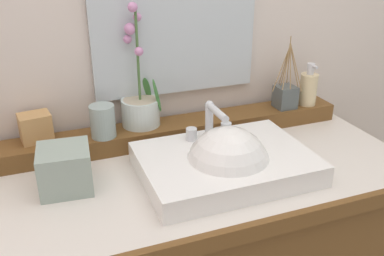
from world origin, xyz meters
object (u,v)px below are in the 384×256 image
object	(u,v)px
trinket_box	(36,127)
tissue_box	(65,169)
soap_dispenser	(308,88)
tumbler_cup	(103,121)
reed_diffuser	(285,96)
potted_plant	(140,104)
sink_basin	(226,166)

from	to	relation	value
trinket_box	tissue_box	size ratio (longest dim) A/B	0.67
soap_dispenser	tumbler_cup	distance (m)	0.72
tumbler_cup	reed_diffuser	world-z (taller)	reed_diffuser
reed_diffuser	potted_plant	bearing A→B (deg)	176.01
sink_basin	tissue_box	size ratio (longest dim) A/B	3.56
tissue_box	sink_basin	bearing A→B (deg)	-12.01
potted_plant	reed_diffuser	distance (m)	0.50
sink_basin	tumbler_cup	size ratio (longest dim) A/B	4.71
soap_dispenser	reed_diffuser	world-z (taller)	reed_diffuser
reed_diffuser	soap_dispenser	bearing A→B (deg)	-2.04
potted_plant	soap_dispenser	distance (m)	0.59
soap_dispenser	tumbler_cup	size ratio (longest dim) A/B	1.51
tissue_box	reed_diffuser	bearing A→B (deg)	12.48
potted_plant	trinket_box	xyz separation A→B (m)	(-0.31, -0.00, -0.03)
soap_dispenser	potted_plant	bearing A→B (deg)	176.31
potted_plant	tissue_box	world-z (taller)	potted_plant
sink_basin	soap_dispenser	size ratio (longest dim) A/B	3.12
sink_basin	trinket_box	xyz separation A→B (m)	(-0.47, 0.29, 0.07)
tumbler_cup	trinket_box	distance (m)	0.19
tumbler_cup	reed_diffuser	distance (m)	0.63
tissue_box	tumbler_cup	bearing A→B (deg)	50.73
reed_diffuser	tissue_box	xyz separation A→B (m)	(-0.76, -0.17, -0.04)
soap_dispenser	tissue_box	distance (m)	0.86
potted_plant	trinket_box	bearing A→B (deg)	-179.76
potted_plant	tumbler_cup	world-z (taller)	potted_plant
soap_dispenser	trinket_box	size ratio (longest dim) A/B	1.71
potted_plant	tumbler_cup	size ratio (longest dim) A/B	3.84
tumbler_cup	potted_plant	bearing A→B (deg)	19.50
trinket_box	tissue_box	bearing A→B (deg)	-82.07
soap_dispenser	sink_basin	bearing A→B (deg)	-149.52
tumbler_cup	trinket_box	size ratio (longest dim) A/B	1.13
tumbler_cup	tissue_box	distance (m)	0.21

